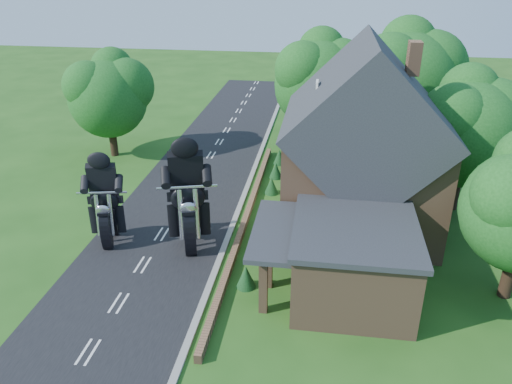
# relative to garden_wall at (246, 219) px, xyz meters

# --- Properties ---
(ground) EXTENTS (120.00, 120.00, 0.00)m
(ground) POSITION_rel_garden_wall_xyz_m (-4.30, -5.00, -0.20)
(ground) COLOR #1F4C15
(ground) RESTS_ON ground
(road) EXTENTS (7.00, 80.00, 0.02)m
(road) POSITION_rel_garden_wall_xyz_m (-4.30, -5.00, -0.19)
(road) COLOR black
(road) RESTS_ON ground
(kerb) EXTENTS (0.30, 80.00, 0.12)m
(kerb) POSITION_rel_garden_wall_xyz_m (-0.65, -5.00, -0.14)
(kerb) COLOR gray
(kerb) RESTS_ON ground
(garden_wall) EXTENTS (0.30, 22.00, 0.40)m
(garden_wall) POSITION_rel_garden_wall_xyz_m (0.00, 0.00, 0.00)
(garden_wall) COLOR brown
(garden_wall) RESTS_ON ground
(house) EXTENTS (9.54, 8.64, 10.24)m
(house) POSITION_rel_garden_wall_xyz_m (6.19, 1.00, 4.14)
(house) COLOR brown
(house) RESTS_ON ground
(annex) EXTENTS (7.05, 5.94, 3.44)m
(annex) POSITION_rel_garden_wall_xyz_m (5.57, -5.80, 1.57)
(annex) COLOR brown
(annex) RESTS_ON ground
(tree_house_right) EXTENTS (6.51, 6.00, 8.40)m
(tree_house_right) POSITION_rel_garden_wall_xyz_m (12.35, 3.62, 4.99)
(tree_house_right) COLOR black
(tree_house_right) RESTS_ON ground
(tree_behind_house) EXTENTS (7.81, 7.20, 10.08)m
(tree_behind_house) POSITION_rel_garden_wall_xyz_m (9.88, 11.14, 6.03)
(tree_behind_house) COLOR black
(tree_behind_house) RESTS_ON ground
(tree_behind_left) EXTENTS (6.94, 6.40, 9.16)m
(tree_behind_left) POSITION_rel_garden_wall_xyz_m (3.86, 12.13, 5.53)
(tree_behind_left) COLOR black
(tree_behind_left) RESTS_ON ground
(tree_far_road) EXTENTS (6.08, 5.60, 7.84)m
(tree_far_road) POSITION_rel_garden_wall_xyz_m (-11.16, 9.11, 4.64)
(tree_far_road) COLOR black
(tree_far_road) RESTS_ON ground
(shrub_a) EXTENTS (0.90, 0.90, 1.10)m
(shrub_a) POSITION_rel_garden_wall_xyz_m (1.00, -6.00, 0.35)
(shrub_a) COLOR #113517
(shrub_a) RESTS_ON ground
(shrub_b) EXTENTS (0.90, 0.90, 1.10)m
(shrub_b) POSITION_rel_garden_wall_xyz_m (1.00, -3.50, 0.35)
(shrub_b) COLOR #113517
(shrub_b) RESTS_ON ground
(shrub_c) EXTENTS (0.90, 0.90, 1.10)m
(shrub_c) POSITION_rel_garden_wall_xyz_m (1.00, -1.00, 0.35)
(shrub_c) COLOR #113517
(shrub_c) RESTS_ON ground
(shrub_d) EXTENTS (0.90, 0.90, 1.10)m
(shrub_d) POSITION_rel_garden_wall_xyz_m (1.00, 4.00, 0.35)
(shrub_d) COLOR #113517
(shrub_d) RESTS_ON ground
(shrub_e) EXTENTS (0.90, 0.90, 1.10)m
(shrub_e) POSITION_rel_garden_wall_xyz_m (1.00, 6.50, 0.35)
(shrub_e) COLOR #113517
(shrub_e) RESTS_ON ground
(shrub_f) EXTENTS (0.90, 0.90, 1.10)m
(shrub_f) POSITION_rel_garden_wall_xyz_m (1.00, 9.00, 0.35)
(shrub_f) COLOR #113517
(shrub_f) RESTS_ON ground
(motorcycle_lead) EXTENTS (1.02, 2.01, 1.82)m
(motorcycle_lead) POSITION_rel_garden_wall_xyz_m (-2.39, -3.02, 0.71)
(motorcycle_lead) COLOR black
(motorcycle_lead) RESTS_ON ground
(motorcycle_follow) EXTENTS (0.76, 1.71, 1.54)m
(motorcycle_follow) POSITION_rel_garden_wall_xyz_m (-6.68, -3.17, 0.57)
(motorcycle_follow) COLOR black
(motorcycle_follow) RESTS_ON ground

